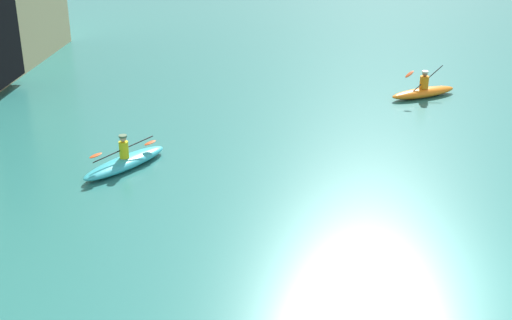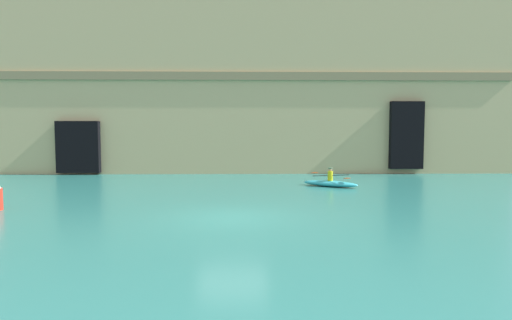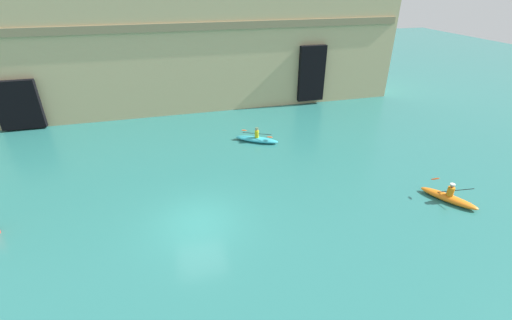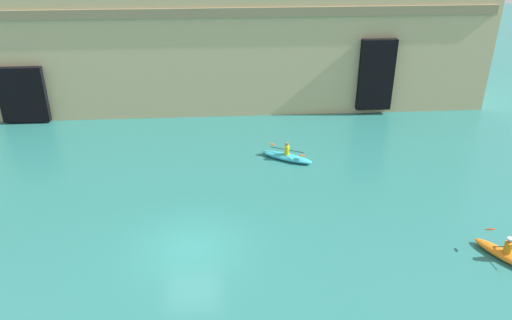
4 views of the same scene
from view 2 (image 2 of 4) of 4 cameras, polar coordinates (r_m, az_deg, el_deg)
name	(u,v)px [view 2 (image 2 of 4)]	position (r m, az deg, el deg)	size (l,w,h in m)	color
ground_plane	(232,218)	(14.35, -3.41, -8.26)	(120.00, 120.00, 0.00)	#28706B
cliff_bluff	(248,86)	(32.30, -1.21, 10.59)	(39.75, 5.97, 13.65)	tan
kayak_cyan	(330,183)	(22.91, 10.55, -3.24)	(3.12, 2.35, 1.08)	#33B2C6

